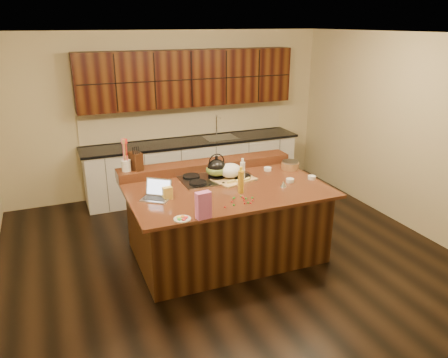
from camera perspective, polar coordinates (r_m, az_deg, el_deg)
name	(u,v)px	position (r m, az deg, el deg)	size (l,w,h in m)	color
room	(226,153)	(5.21, 0.21, 3.45)	(5.52, 5.02, 2.72)	black
island	(225,220)	(5.53, 0.20, -5.39)	(2.40, 1.60, 0.92)	black
back_ledge	(206,165)	(5.94, -2.38, 1.79)	(2.40, 0.30, 0.12)	black
cooktop	(217,178)	(5.60, -0.97, 0.19)	(0.92, 0.52, 0.05)	gray
back_counter	(192,137)	(7.42, -4.24, 5.48)	(3.70, 0.66, 2.40)	silver
kettle	(217,167)	(5.56, -0.98, 1.52)	(0.24, 0.24, 0.22)	black
green_bowl	(217,170)	(5.57, -0.97, 1.21)	(0.28, 0.28, 0.15)	#57702D
laptop	(157,193)	(5.04, -8.75, -1.88)	(0.39, 0.38, 0.21)	#B7B7BC
oil_bottle	(241,182)	(5.11, 2.22, -0.38)	(0.07, 0.07, 0.27)	gold
vinegar_bottle	(242,172)	(5.49, 2.43, 0.95)	(0.06, 0.06, 0.25)	silver
wooden_tray	(231,173)	(5.56, 0.95, 0.85)	(0.59, 0.50, 0.20)	tan
ramekin_a	(290,180)	(5.55, 8.61, -0.17)	(0.10, 0.10, 0.04)	white
ramekin_b	(312,177)	(5.70, 11.39, 0.20)	(0.10, 0.10, 0.04)	white
ramekin_c	(268,169)	(5.94, 5.72, 1.32)	(0.10, 0.10, 0.04)	white
strainer_bowl	(290,166)	(6.04, 8.63, 1.74)	(0.24, 0.24, 0.09)	#996B3F
kitchen_timer	(283,184)	(5.38, 7.76, -0.64)	(0.08, 0.08, 0.07)	silver
pink_bag	(203,205)	(4.45, -2.71, -3.45)	(0.15, 0.08, 0.29)	#D263AA
candy_plate	(182,219)	(4.49, -5.47, -5.22)	(0.18, 0.18, 0.01)	white
package_box	(168,193)	(4.99, -7.38, -1.84)	(0.10, 0.07, 0.14)	#EDC953
utensil_crock	(126,166)	(5.65, -12.64, 1.73)	(0.12, 0.12, 0.14)	white
knife_block	(136,161)	(5.66, -11.44, 2.31)	(0.11, 0.19, 0.23)	black
gumdrop_0	(253,200)	(4.93, 3.80, -2.80)	(0.02, 0.02, 0.02)	red
gumdrop_1	(241,196)	(5.03, 2.23, -2.28)	(0.02, 0.02, 0.02)	#198C26
gumdrop_2	(244,201)	(4.91, 2.63, -2.83)	(0.02, 0.02, 0.02)	red
gumdrop_3	(252,198)	(5.00, 3.71, -2.44)	(0.02, 0.02, 0.02)	#198C26
gumdrop_4	(232,202)	(4.88, 1.04, -2.97)	(0.02, 0.02, 0.02)	red
gumdrop_5	(234,198)	(4.99, 1.37, -2.45)	(0.02, 0.02, 0.02)	#198C26
gumdrop_6	(244,198)	(4.97, 2.58, -2.55)	(0.02, 0.02, 0.02)	red
gumdrop_7	(248,203)	(4.86, 3.17, -3.11)	(0.02, 0.02, 0.02)	#198C26
gumdrop_8	(251,203)	(4.85, 3.52, -3.15)	(0.02, 0.02, 0.02)	red
gumdrop_9	(246,198)	(4.97, 2.90, -2.55)	(0.02, 0.02, 0.02)	#198C26
gumdrop_10	(245,203)	(4.84, 2.70, -3.19)	(0.02, 0.02, 0.02)	red
gumdrop_11	(233,198)	(4.97, 1.24, -2.53)	(0.02, 0.02, 0.02)	#198C26
gumdrop_12	(225,207)	(4.74, 0.15, -3.69)	(0.02, 0.02, 0.02)	red
gumdrop_13	(234,205)	(4.79, 1.27, -3.41)	(0.02, 0.02, 0.02)	#198C26
gumdrop_14	(242,197)	(5.02, 2.42, -2.32)	(0.02, 0.02, 0.02)	red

